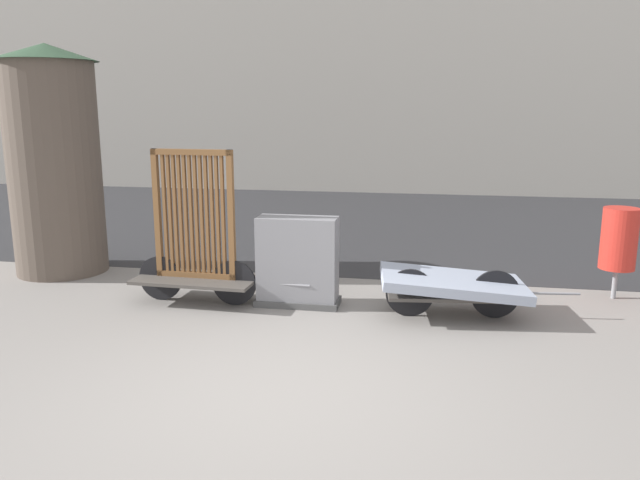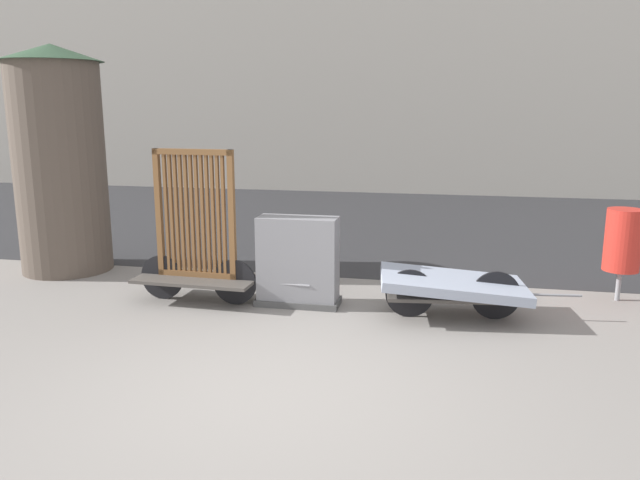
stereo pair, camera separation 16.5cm
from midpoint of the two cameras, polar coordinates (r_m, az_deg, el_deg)
The scene contains 7 objects.
ground_plane at distance 5.57m, azimuth -5.15°, elevation -13.70°, with size 60.00×60.00×0.00m, color gray.
road_strip at distance 13.36m, azimuth 4.14°, elevation 1.70°, with size 56.00×9.01×0.01m.
bike_cart_with_bedframe at distance 7.89m, azimuth -11.88°, elevation -0.90°, with size 2.24×0.80×1.92m.
bike_cart_with_mattress at distance 7.41m, azimuth 11.45°, elevation -4.08°, with size 2.33×1.15×0.57m.
utility_cabinet at distance 7.68m, azimuth -2.67°, elevation -2.28°, with size 1.04×0.44×1.11m.
trash_bin at distance 8.69m, azimuth 25.18°, elevation 0.08°, with size 0.44×0.44×1.18m.
advertising_column at distance 9.90m, azimuth -23.59°, elevation 6.78°, with size 1.45×1.45×3.28m.
Camera 1 is at (1.28, -4.84, 2.43)m, focal length 35.00 mm.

